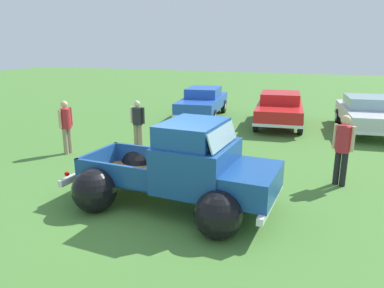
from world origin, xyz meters
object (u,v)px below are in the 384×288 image
object	(u,v)px
show_car_0	(203,101)
show_car_1	(280,108)
spectator_0	(343,146)
show_car_2	(367,113)
lane_cone_0	(160,153)
spectator_2	(66,124)
spectator_1	(138,121)
vintage_pickup_truck	(186,174)

from	to	relation	value
show_car_0	show_car_1	xyz separation A→B (m)	(3.75, -0.51, 0.00)
show_car_1	spectator_0	bearing A→B (deg)	13.77
show_car_2	show_car_0	bearing A→B (deg)	-100.91
show_car_1	lane_cone_0	distance (m)	7.19
show_car_1	spectator_0	world-z (taller)	spectator_0
spectator_0	spectator_2	bearing A→B (deg)	114.51
show_car_0	spectator_1	world-z (taller)	spectator_1
show_car_1	spectator_2	bearing A→B (deg)	-46.68
show_car_0	spectator_2	bearing A→B (deg)	-23.28
show_car_1	spectator_2	size ratio (longest dim) A/B	2.75
spectator_1	show_car_1	bearing A→B (deg)	137.20
lane_cone_0	spectator_2	bearing A→B (deg)	-176.96
show_car_0	vintage_pickup_truck	bearing A→B (deg)	9.76
vintage_pickup_truck	spectator_0	distance (m)	4.06
spectator_2	lane_cone_0	world-z (taller)	spectator_2
show_car_2	spectator_0	distance (m)	6.71
vintage_pickup_truck	spectator_2	xyz separation A→B (m)	(-5.11, 2.32, 0.24)
lane_cone_0	show_car_0	bearing A→B (deg)	99.36
show_car_0	show_car_1	distance (m)	3.78
spectator_1	spectator_2	bearing A→B (deg)	-52.75
show_car_0	spectator_2	world-z (taller)	spectator_2
show_car_0	spectator_1	bearing A→B (deg)	-10.98
show_car_2	lane_cone_0	size ratio (longest dim) A/B	7.56
vintage_pickup_truck	show_car_2	distance (m)	10.08
spectator_0	spectator_1	distance (m)	6.66
show_car_1	lane_cone_0	size ratio (longest dim) A/B	7.57
show_car_1	spectator_1	distance (m)	6.69
spectator_0	spectator_1	xyz separation A→B (m)	(-6.53, 1.34, -0.12)
vintage_pickup_truck	show_car_2	size ratio (longest dim) A/B	0.99
show_car_2	spectator_1	distance (m)	9.22
spectator_1	lane_cone_0	bearing A→B (deg)	42.09
show_car_0	spectator_0	world-z (taller)	spectator_0
show_car_1	vintage_pickup_truck	bearing A→B (deg)	-10.83
show_car_0	lane_cone_0	size ratio (longest dim) A/B	7.74
lane_cone_0	vintage_pickup_truck	bearing A→B (deg)	-53.20
vintage_pickup_truck	spectator_0	size ratio (longest dim) A/B	2.60
spectator_0	show_car_1	bearing A→B (deg)	43.10
show_car_1	spectator_2	distance (m)	9.00
show_car_0	show_car_2	bearing A→B (deg)	78.23
spectator_1	lane_cone_0	xyz separation A→B (m)	(1.52, -1.40, -0.60)
vintage_pickup_truck	show_car_1	xyz separation A→B (m)	(0.70, 9.19, 0.03)
show_car_1	spectator_1	size ratio (longest dim) A/B	2.95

